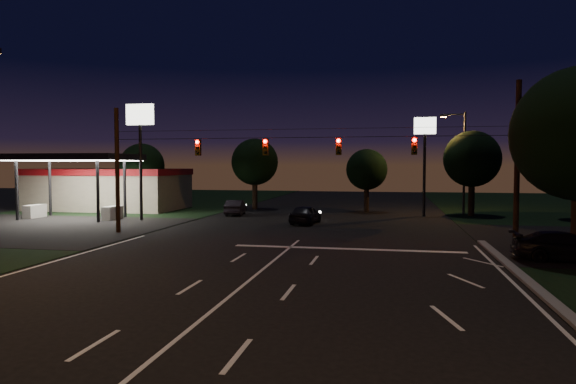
% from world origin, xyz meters
% --- Properties ---
extents(ground, '(140.00, 140.00, 0.00)m').
position_xyz_m(ground, '(0.00, 0.00, 0.00)').
color(ground, black).
rests_on(ground, ground).
extents(cross_street_left, '(20.00, 16.00, 0.02)m').
position_xyz_m(cross_street_left, '(-20.00, 16.00, 0.00)').
color(cross_street_left, black).
rests_on(cross_street_left, ground).
extents(stop_bar, '(12.00, 0.50, 0.01)m').
position_xyz_m(stop_bar, '(3.00, 11.50, 0.01)').
color(stop_bar, silver).
rests_on(stop_bar, ground).
extents(utility_pole_right, '(0.30, 0.30, 9.00)m').
position_xyz_m(utility_pole_right, '(12.00, 15.00, 0.00)').
color(utility_pole_right, black).
rests_on(utility_pole_right, ground).
extents(utility_pole_left, '(0.28, 0.28, 8.00)m').
position_xyz_m(utility_pole_left, '(-12.00, 15.00, 0.00)').
color(utility_pole_left, black).
rests_on(utility_pole_left, ground).
extents(signal_span, '(24.00, 0.40, 1.56)m').
position_xyz_m(signal_span, '(-0.00, 14.96, 5.50)').
color(signal_span, black).
rests_on(signal_span, ground).
extents(gas_station, '(14.20, 16.10, 5.25)m').
position_xyz_m(gas_station, '(-21.86, 30.39, 2.38)').
color(gas_station, gray).
rests_on(gas_station, ground).
extents(pole_sign_left_near, '(2.20, 0.30, 9.10)m').
position_xyz_m(pole_sign_left_near, '(-14.00, 22.00, 6.98)').
color(pole_sign_left_near, black).
rests_on(pole_sign_left_near, ground).
extents(pole_sign_right, '(1.80, 0.30, 8.40)m').
position_xyz_m(pole_sign_right, '(8.00, 30.00, 6.24)').
color(pole_sign_right, black).
rests_on(pole_sign_right, ground).
extents(street_light_right_far, '(2.20, 0.35, 9.00)m').
position_xyz_m(street_light_right_far, '(11.24, 32.00, 5.24)').
color(street_light_right_far, black).
rests_on(street_light_right_far, ground).
extents(tree_far_a, '(4.20, 4.20, 6.42)m').
position_xyz_m(tree_far_a, '(-17.98, 30.12, 4.26)').
color(tree_far_a, black).
rests_on(tree_far_a, ground).
extents(tree_far_b, '(4.60, 4.60, 6.98)m').
position_xyz_m(tree_far_b, '(-7.98, 34.13, 4.61)').
color(tree_far_b, black).
rests_on(tree_far_b, ground).
extents(tree_far_c, '(3.80, 3.80, 5.86)m').
position_xyz_m(tree_far_c, '(3.02, 33.10, 3.90)').
color(tree_far_c, black).
rests_on(tree_far_c, ground).
extents(tree_far_d, '(4.80, 4.80, 7.30)m').
position_xyz_m(tree_far_d, '(12.02, 31.13, 4.83)').
color(tree_far_d, black).
rests_on(tree_far_d, ground).
extents(car_oncoming_a, '(2.09, 4.27, 1.40)m').
position_xyz_m(car_oncoming_a, '(-1.00, 22.46, 0.70)').
color(car_oncoming_a, black).
rests_on(car_oncoming_a, ground).
extents(car_oncoming_b, '(1.91, 4.12, 1.31)m').
position_xyz_m(car_oncoming_b, '(-8.14, 27.98, 0.65)').
color(car_oncoming_b, black).
rests_on(car_oncoming_b, ground).
extents(car_cross, '(4.65, 1.94, 1.34)m').
position_xyz_m(car_cross, '(13.03, 10.00, 0.67)').
color(car_cross, black).
rests_on(car_cross, ground).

